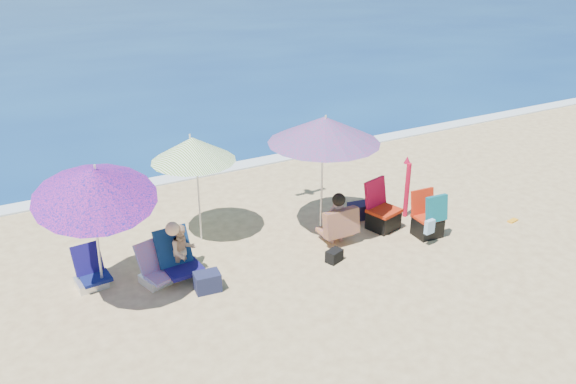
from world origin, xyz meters
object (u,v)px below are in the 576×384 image
umbrella_turquoise (324,130)px  umbrella_blue (94,184)px  person_center (338,219)px  furled_umbrella (407,184)px  chair_rainbow (157,272)px  umbrella_striped (193,149)px  camp_chair_right (428,221)px  camp_chair_left (382,215)px  chair_navy (91,276)px  person_left (181,251)px

umbrella_turquoise → umbrella_blue: 4.08m
umbrella_turquoise → umbrella_blue: umbrella_blue is taller
umbrella_blue → person_center: umbrella_blue is taller
umbrella_turquoise → furled_umbrella: umbrella_turquoise is taller
furled_umbrella → chair_rainbow: 5.12m
umbrella_striped → camp_chair_right: umbrella_striped is taller
umbrella_turquoise → camp_chair_right: umbrella_turquoise is taller
umbrella_turquoise → camp_chair_left: size_ratio=2.41×
furled_umbrella → camp_chair_right: size_ratio=1.40×
chair_navy → person_left: size_ratio=0.61×
umbrella_turquoise → umbrella_striped: (-2.12, 0.92, -0.29)m
camp_chair_left → camp_chair_right: (0.55, -0.67, 0.04)m
umbrella_striped → chair_navy: bearing=-161.7°
camp_chair_left → umbrella_blue: bearing=179.8°
person_center → camp_chair_right: bearing=-19.8°
umbrella_turquoise → person_left: size_ratio=2.21×
umbrella_turquoise → chair_rainbow: size_ratio=3.14×
umbrella_turquoise → chair_rainbow: bearing=-176.8°
umbrella_striped → camp_chair_right: 4.51m
chair_rainbow → camp_chair_left: (4.36, -0.23, 0.11)m
umbrella_turquoise → person_left: umbrella_turquoise is taller
camp_chair_right → person_center: (-1.62, 0.58, 0.16)m
umbrella_striped → furled_umbrella: size_ratio=1.60×
umbrella_striped → chair_rainbow: bearing=-135.7°
chair_navy → camp_chair_left: camp_chair_left is taller
chair_rainbow → person_left: 0.52m
umbrella_blue → chair_navy: umbrella_blue is taller
chair_navy → umbrella_striped: bearing=18.3°
camp_chair_right → umbrella_turquoise: bearing=146.8°
furled_umbrella → camp_chair_right: bearing=-101.7°
umbrella_striped → person_left: umbrella_striped is taller
chair_navy → chair_rainbow: bearing=-23.5°
umbrella_striped → camp_chair_left: size_ratio=2.08×
person_center → person_left: person_left is taller
umbrella_striped → umbrella_turquoise: bearing=-23.6°
umbrella_turquoise → chair_navy: 4.61m
umbrella_turquoise → umbrella_striped: 2.33m
umbrella_turquoise → umbrella_striped: umbrella_turquoise is taller
umbrella_blue → camp_chair_left: (5.17, -0.02, -1.69)m
umbrella_blue → camp_chair_right: size_ratio=2.70×
camp_chair_left → person_left: 3.95m
person_center → person_left: 2.88m
furled_umbrella → camp_chair_left: 0.86m
camp_chair_left → person_center: person_center is taller
umbrella_blue → chair_rainbow: bearing=14.3°
camp_chair_right → person_left: bearing=169.2°
umbrella_blue → chair_rainbow: umbrella_blue is taller
chair_navy → person_left: 1.49m
umbrella_blue → camp_chair_left: bearing=-0.2°
umbrella_striped → furled_umbrella: umbrella_striped is taller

